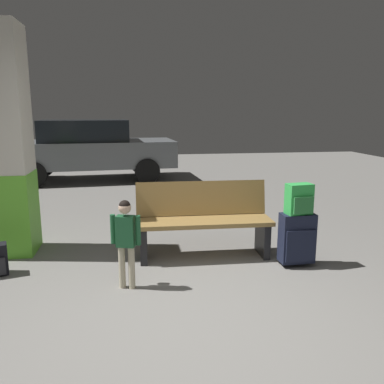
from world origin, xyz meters
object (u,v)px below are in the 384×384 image
parked_car_far (90,148)px  backpack_bright (299,199)px  structural_pillar (4,143)px  suitcase (297,238)px  child (126,235)px  bench (203,220)px

parked_car_far → backpack_bright: bearing=-65.7°
structural_pillar → suitcase: size_ratio=4.51×
suitcase → backpack_bright: size_ratio=1.78×
suitcase → backpack_bright: backpack_bright is taller
child → structural_pillar: bearing=137.9°
backpack_bright → child: backpack_bright is taller
structural_pillar → parked_car_far: size_ratio=0.65×
structural_pillar → bench: 2.54m
child → bench: bearing=40.9°
structural_pillar → child: 2.06m
bench → child: (-0.91, -0.79, 0.11)m
bench → child: bearing=-139.1°
bench → parked_car_far: 6.07m
structural_pillar → suitcase: bearing=-16.4°
bench → structural_pillar: bearing=168.2°
backpack_bright → child: bearing=-171.0°
parked_car_far → suitcase: bearing=-65.7°
bench → parked_car_far: (-1.84, 5.77, 0.36)m
structural_pillar → backpack_bright: size_ratio=8.01×
suitcase → parked_car_far: 6.89m
backpack_bright → child: size_ratio=0.38×
backpack_bright → child: 1.94m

